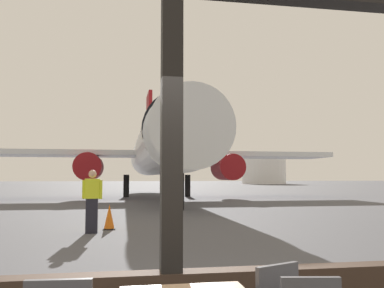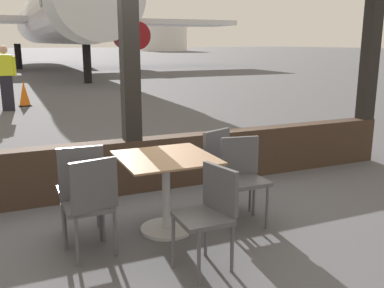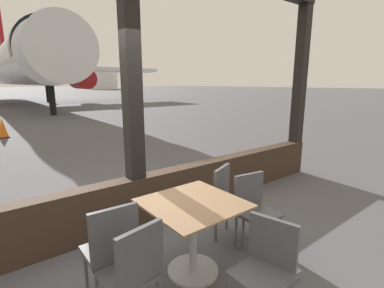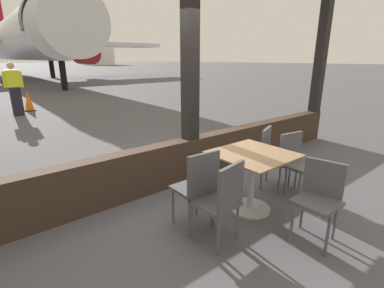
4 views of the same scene
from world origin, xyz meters
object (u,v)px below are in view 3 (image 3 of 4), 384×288
(dining_table, at_px, (193,229))
(airplane, at_px, (20,63))
(cafe_chair_side_extra, at_px, (229,197))
(cafe_chair_aisle_left, at_px, (133,269))
(traffic_cone, at_px, (3,128))
(cafe_chair_window_right, at_px, (266,264))
(fuel_storage_tank, at_px, (101,80))
(cafe_chair_aisle_right, at_px, (254,206))
(cafe_chair_window_left, at_px, (112,246))

(dining_table, height_order, airplane, airplane)
(airplane, bearing_deg, cafe_chair_side_extra, -93.16)
(cafe_chair_aisle_left, relative_size, traffic_cone, 1.22)
(dining_table, distance_m, airplane, 27.54)
(cafe_chair_window_right, bearing_deg, cafe_chair_aisle_left, 146.49)
(traffic_cone, bearing_deg, fuel_storage_tank, 67.04)
(traffic_cone, height_order, fuel_storage_tank, fuel_storage_tank)
(cafe_chair_aisle_right, distance_m, airplane, 27.57)
(traffic_cone, bearing_deg, cafe_chair_side_extra, -80.65)
(cafe_chair_window_right, relative_size, cafe_chair_aisle_left, 0.95)
(cafe_chair_aisle_left, height_order, fuel_storage_tank, fuel_storage_tank)
(fuel_storage_tank, bearing_deg, cafe_chair_window_left, -110.59)
(cafe_chair_aisle_right, xyz_separation_m, traffic_cone, (-1.61, 9.84, -0.18))
(dining_table, height_order, traffic_cone, dining_table)
(traffic_cone, xyz_separation_m, fuel_storage_tank, (32.08, 75.73, 2.44))
(cafe_chair_window_left, relative_size, cafe_chair_window_right, 1.09)
(dining_table, bearing_deg, cafe_chair_side_extra, 18.41)
(cafe_chair_side_extra, xyz_separation_m, airplane, (1.49, 27.02, 3.02))
(cafe_chair_window_left, xyz_separation_m, cafe_chair_window_right, (0.87, -0.91, -0.04))
(cafe_chair_aisle_left, height_order, traffic_cone, cafe_chair_aisle_left)
(cafe_chair_aisle_right, distance_m, fuel_storage_tank, 90.86)
(cafe_chair_aisle_right, xyz_separation_m, fuel_storage_tank, (30.47, 85.57, 2.26))
(cafe_chair_window_right, relative_size, traffic_cone, 1.16)
(dining_table, xyz_separation_m, traffic_cone, (-0.80, 9.74, -0.13))
(cafe_chair_side_extra, distance_m, traffic_cone, 9.62)
(cafe_chair_side_extra, height_order, fuel_storage_tank, fuel_storage_tank)
(dining_table, bearing_deg, cafe_chair_window_right, -84.73)
(dining_table, relative_size, cafe_chair_window_left, 0.94)
(cafe_chair_aisle_left, relative_size, cafe_chair_aisle_right, 1.02)
(dining_table, bearing_deg, cafe_chair_window_left, 173.43)
(cafe_chair_aisle_right, height_order, cafe_chair_side_extra, cafe_chair_side_extra)
(cafe_chair_window_right, height_order, cafe_chair_aisle_right, cafe_chair_aisle_right)
(dining_table, distance_m, fuel_storage_tank, 91.04)
(cafe_chair_aisle_right, bearing_deg, cafe_chair_window_right, -135.08)
(traffic_cone, bearing_deg, cafe_chair_window_right, -85.23)
(cafe_chair_aisle_right, xyz_separation_m, cafe_chair_side_extra, (-0.04, 0.35, 0.00))
(dining_table, relative_size, traffic_cone, 1.19)
(traffic_cone, bearing_deg, airplane, 80.12)
(cafe_chair_aisle_right, bearing_deg, fuel_storage_tank, 70.40)
(traffic_cone, relative_size, fuel_storage_tank, 0.07)
(cafe_chair_aisle_right, distance_m, traffic_cone, 9.97)
(dining_table, relative_size, cafe_chair_window_right, 1.03)
(cafe_chair_aisle_left, bearing_deg, fuel_storage_tank, 69.50)
(cafe_chair_side_extra, distance_m, fuel_storage_tank, 90.55)
(cafe_chair_window_right, bearing_deg, traffic_cone, 94.77)
(cafe_chair_window_left, bearing_deg, cafe_chair_side_extra, 5.91)
(cafe_chair_side_extra, xyz_separation_m, traffic_cone, (-1.56, 9.49, -0.18))
(cafe_chair_aisle_left, bearing_deg, dining_table, 18.44)
(cafe_chair_side_extra, xyz_separation_m, fuel_storage_tank, (30.52, 85.22, 2.26))
(cafe_chair_window_left, height_order, cafe_chair_side_extra, cafe_chair_window_left)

